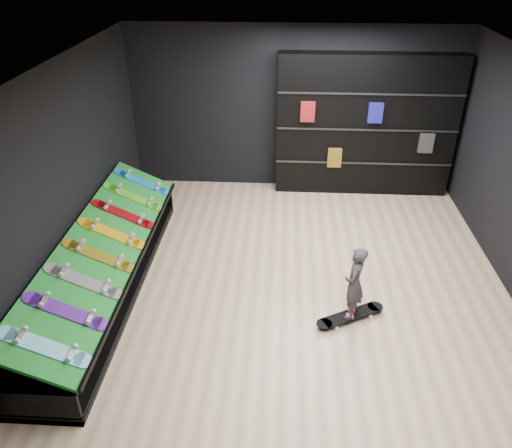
# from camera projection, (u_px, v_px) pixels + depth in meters

# --- Properties ---
(floor) EXTENTS (6.00, 7.00, 0.01)m
(floor) POSITION_uv_depth(u_px,v_px,m) (291.00, 295.00, 6.86)
(floor) COLOR #D4B48F
(floor) RESTS_ON ground
(ceiling) EXTENTS (6.00, 7.00, 0.01)m
(ceiling) POSITION_uv_depth(u_px,v_px,m) (301.00, 74.00, 5.34)
(ceiling) COLOR white
(ceiling) RESTS_ON ground
(wall_back) EXTENTS (6.00, 0.02, 3.00)m
(wall_back) POSITION_uv_depth(u_px,v_px,m) (294.00, 110.00, 9.11)
(wall_back) COLOR black
(wall_back) RESTS_ON ground
(wall_left) EXTENTS (0.02, 7.00, 3.00)m
(wall_left) POSITION_uv_depth(u_px,v_px,m) (56.00, 192.00, 6.25)
(wall_left) COLOR black
(wall_left) RESTS_ON ground
(display_rack) EXTENTS (0.90, 4.50, 0.50)m
(display_rack) POSITION_uv_depth(u_px,v_px,m) (107.00, 274.00, 6.87)
(display_rack) COLOR black
(display_rack) RESTS_ON ground
(turf_ramp) EXTENTS (0.92, 4.50, 0.46)m
(turf_ramp) POSITION_uv_depth(u_px,v_px,m) (105.00, 246.00, 6.63)
(turf_ramp) COLOR #10691B
(turf_ramp) RESTS_ON display_rack
(back_shelving) EXTENTS (3.20, 0.37, 2.56)m
(back_shelving) POSITION_uv_depth(u_px,v_px,m) (366.00, 126.00, 9.00)
(back_shelving) COLOR black
(back_shelving) RESTS_ON ground
(floor_skateboard) EXTENTS (0.97, 0.66, 0.09)m
(floor_skateboard) POSITION_uv_depth(u_px,v_px,m) (350.00, 317.00, 6.41)
(floor_skateboard) COLOR black
(floor_skateboard) RESTS_ON ground
(child) EXTENTS (0.22, 0.27, 0.60)m
(child) POSITION_uv_depth(u_px,v_px,m) (353.00, 296.00, 6.23)
(child) COLOR black
(child) RESTS_ON floor_skateboard
(display_board_0) EXTENTS (0.93, 0.22, 0.50)m
(display_board_0) POSITION_uv_depth(u_px,v_px,m) (45.00, 347.00, 4.98)
(display_board_0) COLOR #0CB2E5
(display_board_0) RESTS_ON turf_ramp
(display_board_1) EXTENTS (0.93, 0.22, 0.50)m
(display_board_1) POSITION_uv_depth(u_px,v_px,m) (66.00, 311.00, 5.45)
(display_board_1) COLOR purple
(display_board_1) RESTS_ON turf_ramp
(display_board_2) EXTENTS (0.93, 0.22, 0.50)m
(display_board_2) POSITION_uv_depth(u_px,v_px,m) (84.00, 281.00, 5.91)
(display_board_2) COLOR black
(display_board_2) RESTS_ON turf_ramp
(display_board_3) EXTENTS (0.93, 0.22, 0.50)m
(display_board_3) POSITION_uv_depth(u_px,v_px,m) (99.00, 256.00, 6.38)
(display_board_3) COLOR yellow
(display_board_3) RESTS_ON turf_ramp
(display_board_4) EXTENTS (0.93, 0.22, 0.50)m
(display_board_4) POSITION_uv_depth(u_px,v_px,m) (112.00, 233.00, 6.85)
(display_board_4) COLOR yellow
(display_board_4) RESTS_ON turf_ramp
(display_board_5) EXTENTS (0.93, 0.22, 0.50)m
(display_board_5) POSITION_uv_depth(u_px,v_px,m) (123.00, 214.00, 7.31)
(display_board_5) COLOR red
(display_board_5) RESTS_ON turf_ramp
(display_board_6) EXTENTS (0.93, 0.22, 0.50)m
(display_board_6) POSITION_uv_depth(u_px,v_px,m) (133.00, 197.00, 7.78)
(display_board_6) COLOR green
(display_board_6) RESTS_ON turf_ramp
(display_board_7) EXTENTS (0.93, 0.22, 0.50)m
(display_board_7) POSITION_uv_depth(u_px,v_px,m) (142.00, 182.00, 8.25)
(display_board_7) COLOR blue
(display_board_7) RESTS_ON turf_ramp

